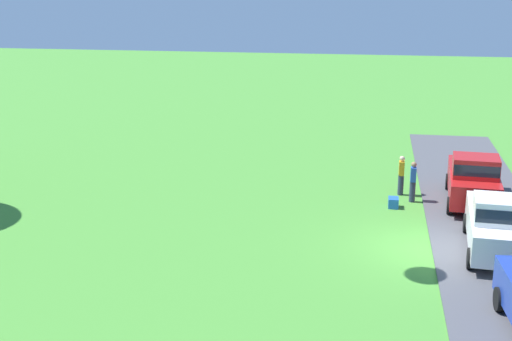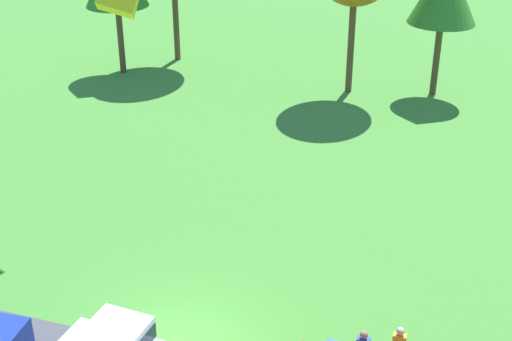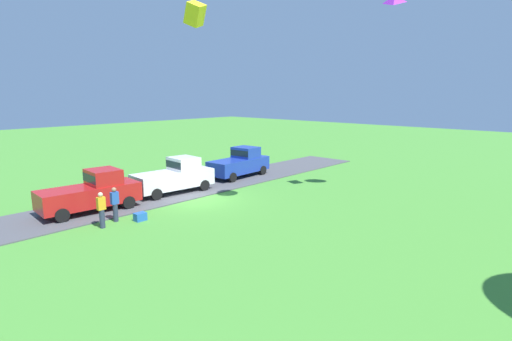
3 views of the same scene
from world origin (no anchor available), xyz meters
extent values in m
sphere|color=beige|center=(6.15, 0.57, 1.60)|extent=(0.22, 0.22, 0.22)
sphere|color=#9E7051|center=(5.25, 0.12, 1.60)|extent=(0.22, 0.22, 0.22)
cylinder|color=brown|center=(-13.01, 21.57, 2.01)|extent=(0.36, 0.36, 4.01)
cylinder|color=brown|center=(-10.92, 24.91, 2.85)|extent=(0.36, 0.36, 5.70)
cylinder|color=brown|center=(0.47, 22.51, 2.63)|extent=(0.36, 0.36, 5.27)
cylinder|color=brown|center=(5.01, 23.50, 2.00)|extent=(0.36, 0.36, 3.99)
camera|label=1|loc=(-23.53, 1.91, 9.19)|focal=50.00mm
camera|label=2|loc=(7.08, -14.90, 13.96)|focal=50.00mm
camera|label=3|loc=(14.30, 17.87, 6.18)|focal=28.00mm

